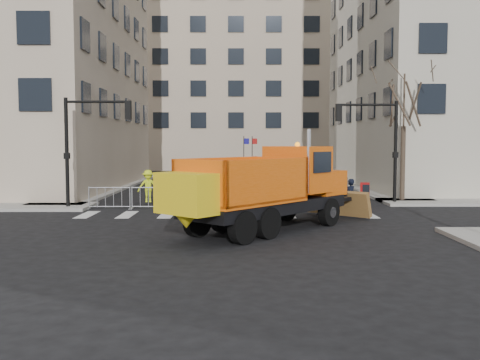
{
  "coord_description": "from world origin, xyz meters",
  "views": [
    {
      "loc": [
        0.32,
        -18.36,
        3.24
      ],
      "look_at": [
        0.37,
        2.5,
        1.78
      ],
      "focal_mm": 40.0,
      "sensor_mm": 36.0,
      "label": 1
    }
  ],
  "objects_px": {
    "plow_truck": "(264,186)",
    "cop_c": "(337,194)",
    "cop_a": "(350,197)",
    "newspaper_box": "(365,194)",
    "cop_b": "(323,193)",
    "worker": "(148,186)"
  },
  "relations": [
    {
      "from": "cop_c",
      "to": "newspaper_box",
      "type": "xyz_separation_m",
      "value": [
        1.8,
        2.33,
        -0.21
      ]
    },
    {
      "from": "cop_b",
      "to": "cop_c",
      "type": "height_order",
      "value": "cop_b"
    },
    {
      "from": "cop_b",
      "to": "cop_c",
      "type": "distance_m",
      "value": 0.98
    },
    {
      "from": "plow_truck",
      "to": "cop_b",
      "type": "bearing_deg",
      "value": 8.34
    },
    {
      "from": "cop_a",
      "to": "plow_truck",
      "type": "bearing_deg",
      "value": 11.54
    },
    {
      "from": "plow_truck",
      "to": "cop_b",
      "type": "xyz_separation_m",
      "value": [
        2.84,
        4.33,
        -0.67
      ]
    },
    {
      "from": "cop_c",
      "to": "cop_b",
      "type": "bearing_deg",
      "value": -11.31
    },
    {
      "from": "cop_a",
      "to": "cop_c",
      "type": "height_order",
      "value": "cop_c"
    },
    {
      "from": "plow_truck",
      "to": "newspaper_box",
      "type": "relative_size",
      "value": 8.08
    },
    {
      "from": "cop_c",
      "to": "worker",
      "type": "distance_m",
      "value": 9.84
    },
    {
      "from": "plow_truck",
      "to": "cop_b",
      "type": "relative_size",
      "value": 4.51
    },
    {
      "from": "cop_a",
      "to": "newspaper_box",
      "type": "relative_size",
      "value": 1.48
    },
    {
      "from": "worker",
      "to": "newspaper_box",
      "type": "distance_m",
      "value": 11.07
    },
    {
      "from": "cop_b",
      "to": "newspaper_box",
      "type": "distance_m",
      "value": 3.91
    },
    {
      "from": "plow_truck",
      "to": "cop_c",
      "type": "height_order",
      "value": "plow_truck"
    },
    {
      "from": "plow_truck",
      "to": "cop_b",
      "type": "height_order",
      "value": "plow_truck"
    },
    {
      "from": "plow_truck",
      "to": "worker",
      "type": "relative_size",
      "value": 5.31
    },
    {
      "from": "cop_a",
      "to": "newspaper_box",
      "type": "height_order",
      "value": "cop_a"
    },
    {
      "from": "cop_b",
      "to": "worker",
      "type": "relative_size",
      "value": 1.18
    },
    {
      "from": "cop_a",
      "to": "newspaper_box",
      "type": "distance_m",
      "value": 3.1
    },
    {
      "from": "cop_c",
      "to": "worker",
      "type": "xyz_separation_m",
      "value": [
        -9.21,
        3.47,
        0.07
      ]
    },
    {
      "from": "cop_c",
      "to": "worker",
      "type": "relative_size",
      "value": 1.09
    }
  ]
}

